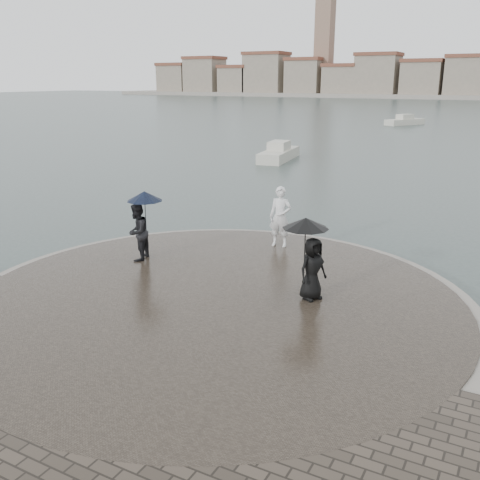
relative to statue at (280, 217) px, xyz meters
The scene contains 6 objects.
ground 8.14m from the statue, 87.75° to the right, with size 400.00×400.00×0.00m, color #2B3835.
kerb_ring 4.68m from the statue, 86.02° to the right, with size 12.50×12.50×0.32m, color gray.
quay_tip 4.68m from the statue, 86.02° to the right, with size 11.90×11.90×0.36m, color #2D261E.
statue is the anchor object (origin of this frame).
visitor_left 4.37m from the statue, 133.38° to the right, with size 1.16×1.08×2.04m.
visitor_right 4.19m from the statue, 56.24° to the right, with size 1.19×1.11×1.95m.
Camera 1 is at (6.25, -6.77, 5.42)m, focal length 40.00 mm.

